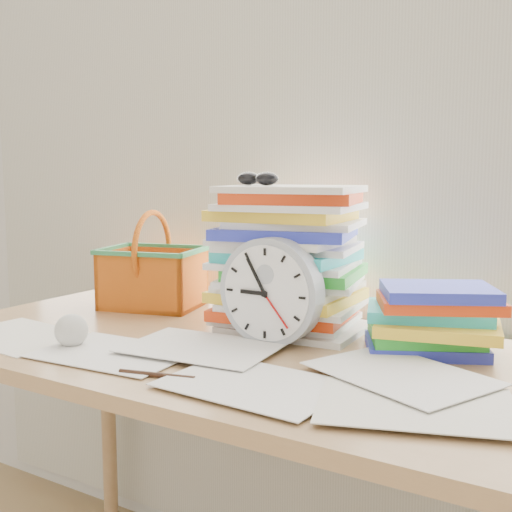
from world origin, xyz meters
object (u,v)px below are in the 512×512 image
Objects in this scene: book_stack at (434,319)px; basket at (153,260)px; desk at (228,379)px; clock at (271,292)px; paper_stack at (290,258)px.

basket reaches higher than book_stack.
basket reaches higher than desk.
desk is 0.21m from clock.
book_stack is (0.30, 0.12, -0.05)m from clock.
paper_stack is at bearing 102.77° from clock.
desk is 0.30m from paper_stack.
paper_stack reaches higher than book_stack.
desk is 5.33× the size of book_stack.
clock is at bearing -158.55° from book_stack.
clock is 0.48m from basket.
book_stack is at bearing 23.66° from desk.
clock is 0.85× the size of book_stack.
clock is (0.08, 0.05, 0.19)m from desk.
desk is at bearing -103.78° from paper_stack.
clock reaches higher than book_stack.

